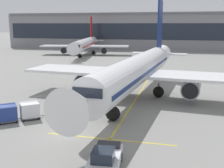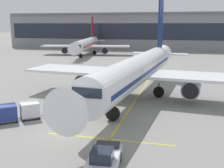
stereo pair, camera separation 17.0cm
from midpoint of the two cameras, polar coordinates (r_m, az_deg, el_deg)
name	(u,v)px [view 1 (the left image)]	position (r m, az deg, el deg)	size (l,w,h in m)	color
ground_plane	(66,133)	(27.86, -9.33, -9.73)	(600.00, 600.00, 0.00)	gray
parked_airplane	(137,70)	(40.01, 4.99, 2.79)	(33.31, 43.10, 14.67)	white
belt_loader	(86,103)	(34.38, -5.34, -3.82)	(4.99, 3.83, 3.39)	gold
baggage_cart_lead	(56,107)	(33.13, -11.31, -4.47)	(2.62, 2.51, 1.91)	#515156
baggage_cart_second	(30,110)	(32.57, -16.26, -5.00)	(2.62, 2.51, 1.91)	#515156
baggage_cart_third	(7,113)	(32.27, -20.37, -5.43)	(2.62, 2.51, 1.91)	#515156
pushback_tug	(105,159)	(20.91, -1.67, -14.72)	(2.53, 4.59, 1.83)	silver
ground_crew_by_loader	(82,106)	(32.83, -6.24, -4.46)	(0.37, 0.54, 1.74)	#514C42
ground_crew_by_carts	(87,105)	(33.47, -5.21, -4.11)	(0.44, 0.44, 1.74)	black
safety_cone_engine_keepout	(95,95)	(40.30, -3.45, -2.28)	(0.64, 0.64, 0.72)	black
safety_cone_wingtip	(91,96)	(39.61, -4.37, -2.50)	(0.70, 0.70, 0.78)	black
safety_cone_nose_mark	(83,96)	(40.36, -5.94, -2.30)	(0.64, 0.64, 0.72)	black
apron_guidance_line_lead_in	(136,98)	(40.08, 4.73, -2.89)	(0.20, 110.00, 0.01)	yellow
apron_guidance_line_stop_bar	(109,139)	(26.23, -0.77, -10.97)	(12.00, 0.20, 0.01)	yellow
terminal_building	(141,31)	(125.27, 5.84, 10.49)	(113.88, 22.25, 14.77)	gray
distant_airplane	(85,45)	(97.85, -5.50, 7.84)	(30.16, 39.19, 13.13)	white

